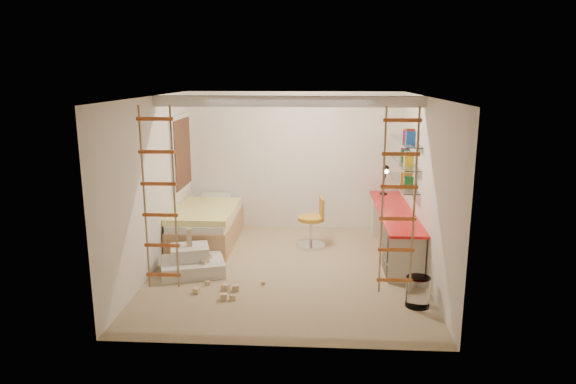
# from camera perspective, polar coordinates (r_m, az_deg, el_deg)

# --- Properties ---
(floor) EXTENTS (4.50, 4.50, 0.00)m
(floor) POSITION_cam_1_polar(r_m,az_deg,el_deg) (7.90, -0.13, -8.65)
(floor) COLOR tan
(floor) RESTS_ON ground
(ceiling_beam) EXTENTS (4.00, 0.18, 0.16)m
(ceiling_beam) POSITION_cam_1_polar(r_m,az_deg,el_deg) (7.65, 0.00, 10.04)
(ceiling_beam) COLOR white
(ceiling_beam) RESTS_ON ceiling
(window_frame) EXTENTS (0.06, 1.15, 1.35)m
(window_frame) POSITION_cam_1_polar(r_m,az_deg,el_deg) (9.26, -11.85, 4.24)
(window_frame) COLOR white
(window_frame) RESTS_ON wall_left
(window_blind) EXTENTS (0.02, 1.00, 1.20)m
(window_blind) POSITION_cam_1_polar(r_m,az_deg,el_deg) (9.25, -11.61, 4.25)
(window_blind) COLOR #4C2D1E
(window_blind) RESTS_ON window_frame
(rope_ladder_left) EXTENTS (0.41, 0.04, 2.13)m
(rope_ladder_left) POSITION_cam_1_polar(r_m,az_deg,el_deg) (6.03, -14.10, -0.82)
(rope_ladder_left) COLOR #C95122
(rope_ladder_left) RESTS_ON ceiling
(rope_ladder_right) EXTENTS (0.41, 0.04, 2.13)m
(rope_ladder_right) POSITION_cam_1_polar(r_m,az_deg,el_deg) (5.82, 12.17, -1.20)
(rope_ladder_right) COLOR orange
(rope_ladder_right) RESTS_ON ceiling
(waste_bin) EXTENTS (0.31, 0.31, 0.39)m
(waste_bin) POSITION_cam_1_polar(r_m,az_deg,el_deg) (6.88, 14.23, -10.70)
(waste_bin) COLOR white
(waste_bin) RESTS_ON floor
(desk) EXTENTS (0.56, 2.80, 0.75)m
(desk) POSITION_cam_1_polar(r_m,az_deg,el_deg) (8.66, 11.67, -4.13)
(desk) COLOR red
(desk) RESTS_ON floor
(shelves) EXTENTS (0.25, 1.80, 0.71)m
(shelves) POSITION_cam_1_polar(r_m,az_deg,el_deg) (8.70, 12.75, 3.31)
(shelves) COLOR white
(shelves) RESTS_ON wall_right
(bed) EXTENTS (1.02, 2.00, 0.69)m
(bed) POSITION_cam_1_polar(r_m,az_deg,el_deg) (9.14, -8.97, -3.59)
(bed) COLOR #AD7F51
(bed) RESTS_ON floor
(task_lamp) EXTENTS (0.14, 0.36, 0.57)m
(task_lamp) POSITION_cam_1_polar(r_m,az_deg,el_deg) (9.40, 10.77, 1.87)
(task_lamp) COLOR black
(task_lamp) RESTS_ON desk
(swivel_chair) EXTENTS (0.58, 0.58, 0.87)m
(swivel_chair) POSITION_cam_1_polar(r_m,az_deg,el_deg) (8.82, 2.73, -4.11)
(swivel_chair) COLOR gold
(swivel_chair) RESTS_ON floor
(play_platform) EXTENTS (1.07, 0.94, 0.40)m
(play_platform) POSITION_cam_1_polar(r_m,az_deg,el_deg) (7.88, -10.62, -7.71)
(play_platform) COLOR silver
(play_platform) RESTS_ON floor
(toy_blocks) EXTENTS (1.40, 1.09, 0.67)m
(toy_blocks) POSITION_cam_1_polar(r_m,az_deg,el_deg) (7.45, -8.66, -8.46)
(toy_blocks) COLOR #CCB284
(toy_blocks) RESTS_ON floor
(books) EXTENTS (0.14, 0.58, 0.92)m
(books) POSITION_cam_1_polar(r_m,az_deg,el_deg) (8.68, 12.78, 3.98)
(books) COLOR #1E722D
(books) RESTS_ON shelves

